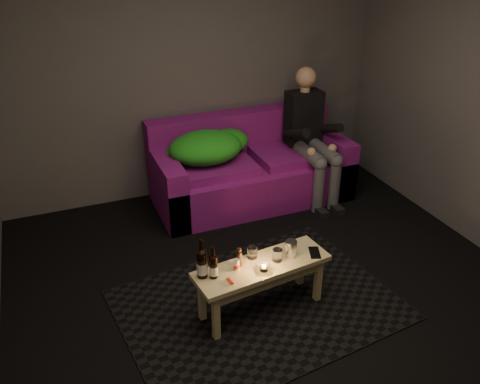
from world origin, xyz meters
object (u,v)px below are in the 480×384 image
object	(u,v)px
coffee_table	(262,273)
beer_bottle_a	(202,263)
sofa	(250,170)
person	(310,133)
steel_cup	(291,248)
beer_bottle_b	(213,266)

from	to	relation	value
coffee_table	beer_bottle_a	distance (m)	0.48
sofa	person	xyz separation A→B (m)	(0.60, -0.16, 0.38)
beer_bottle_a	person	bearing A→B (deg)	42.14
steel_cup	beer_bottle_b	bearing A→B (deg)	-176.59
person	steel_cup	distance (m)	1.82
beer_bottle_a	beer_bottle_b	size ratio (longest dim) A/B	1.23
coffee_table	beer_bottle_b	world-z (taller)	beer_bottle_b
beer_bottle_a	steel_cup	distance (m)	0.69
beer_bottle_b	steel_cup	bearing A→B (deg)	3.41
beer_bottle_a	coffee_table	bearing A→B (deg)	-3.39
beer_bottle_a	steel_cup	size ratio (longest dim) A/B	2.52
sofa	steel_cup	world-z (taller)	sofa
coffee_table	steel_cup	size ratio (longest dim) A/B	8.65
sofa	beer_bottle_a	size ratio (longest dim) A/B	6.58
person	coffee_table	size ratio (longest dim) A/B	1.28
person	sofa	bearing A→B (deg)	164.89
beer_bottle_b	coffee_table	bearing A→B (deg)	1.60
sofa	coffee_table	xyz separation A→B (m)	(-0.63, -1.70, 0.03)
beer_bottle_b	steel_cup	distance (m)	0.62
coffee_table	beer_bottle_b	size ratio (longest dim) A/B	4.23
person	coffee_table	xyz separation A→B (m)	(-1.23, -1.54, -0.35)
sofa	beer_bottle_b	bearing A→B (deg)	-120.28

